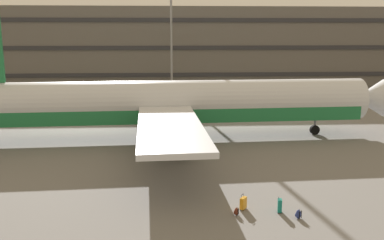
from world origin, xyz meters
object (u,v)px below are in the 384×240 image
object	(u,v)px
suitcase_upright	(280,205)
backpack_large	(298,214)
airliner	(171,104)
backpack_scuffed	(236,212)
suitcase_laid_flat	(243,203)

from	to	relation	value
suitcase_upright	backpack_large	distance (m)	1.13
airliner	backpack_large	size ratio (longest dim) A/B	78.05
airliner	backpack_scuffed	distance (m)	17.68
airliner	backpack_large	bearing A→B (deg)	-69.93
airliner	suitcase_laid_flat	bearing A→B (deg)	-76.92
backpack_large	suitcase_upright	bearing A→B (deg)	133.68
backpack_scuffed	suitcase_laid_flat	bearing A→B (deg)	55.36
airliner	backpack_large	world-z (taller)	airliner
airliner	suitcase_laid_flat	world-z (taller)	airliner
suitcase_laid_flat	backpack_scuffed	distance (m)	0.90
airliner	backpack_scuffed	xyz separation A→B (m)	(3.30, -17.10, -3.02)
suitcase_laid_flat	airliner	bearing A→B (deg)	103.08
suitcase_laid_flat	suitcase_upright	size ratio (longest dim) A/B	1.01
suitcase_laid_flat	backpack_large	world-z (taller)	suitcase_laid_flat
suitcase_laid_flat	backpack_large	bearing A→B (deg)	-26.19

